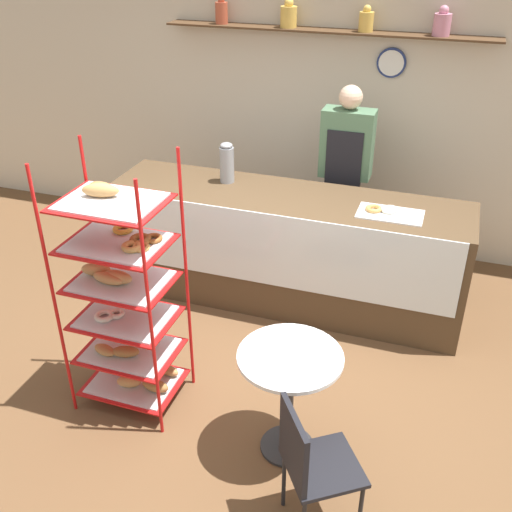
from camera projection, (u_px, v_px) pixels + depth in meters
The scene contains 9 objects.
ground_plane at pixel (238, 382), 4.42m from camera, with size 14.00×14.00×0.00m, color brown.
back_wall at pixel (325, 110), 5.78m from camera, with size 10.00×0.30×2.70m.
display_counter at pixel (285, 249), 5.16m from camera, with size 3.02×0.76×1.00m.
pastry_rack at pixel (123, 301), 3.91m from camera, with size 0.69×0.53×1.81m.
person_worker at pixel (345, 176), 5.35m from camera, with size 0.45×0.23×1.78m.
cafe_table at pixel (289, 381), 3.61m from camera, with size 0.63×0.63×0.76m.
cafe_chair at pixel (309, 460), 3.13m from camera, with size 0.53×0.53×0.86m.
coffee_carafe at pixel (227, 163), 5.09m from camera, with size 0.12×0.12×0.35m.
donut_tray_counter at pixel (387, 212), 4.61m from camera, with size 0.50×0.29×0.04m.
Camera 1 is at (1.22, -3.15, 3.01)m, focal length 42.00 mm.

